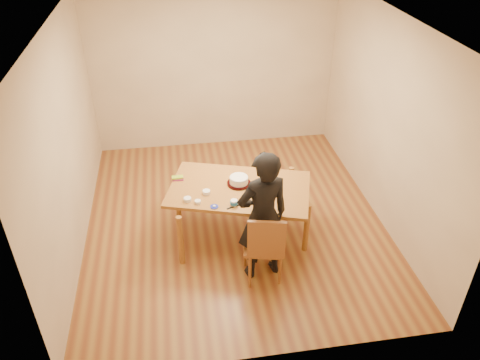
{
  "coord_description": "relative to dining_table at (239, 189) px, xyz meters",
  "views": [
    {
      "loc": [
        -0.72,
        -5.11,
        4.03
      ],
      "look_at": [
        0.02,
        -0.4,
        0.9
      ],
      "focal_mm": 35.0,
      "sensor_mm": 36.0,
      "label": 1
    }
  ],
  "objects": [
    {
      "name": "ramekin_yellow",
      "position": [
        -0.42,
        -0.06,
        0.04
      ],
      "size": [
        0.09,
        0.09,
        0.04
      ],
      "primitive_type": "cylinder",
      "color": "white",
      "rests_on": "dining_table"
    },
    {
      "name": "frosting_lid",
      "position": [
        -0.35,
        -0.35,
        0.03
      ],
      "size": [
        0.1,
        0.1,
        0.01
      ],
      "primitive_type": "cylinder",
      "color": "#171F97",
      "rests_on": "dining_table"
    },
    {
      "name": "ramekin_green",
      "position": [
        -0.54,
        -0.24,
        0.04
      ],
      "size": [
        0.07,
        0.07,
        0.04
      ],
      "primitive_type": "cylinder",
      "color": "white",
      "rests_on": "dining_table"
    },
    {
      "name": "cake",
      "position": [
        0.01,
        0.08,
        0.08
      ],
      "size": [
        0.23,
        0.23,
        0.07
      ],
      "primitive_type": "cylinder",
      "color": "white",
      "rests_on": "cake_plate"
    },
    {
      "name": "dining_chair",
      "position": [
        0.15,
        -0.77,
        -0.28
      ],
      "size": [
        0.49,
        0.49,
        0.04
      ],
      "primitive_type": "cube",
      "rotation": [
        0.0,
        0.0,
        -0.22
      ],
      "color": "brown",
      "rests_on": "floor"
    },
    {
      "name": "cake_plate",
      "position": [
        0.01,
        0.08,
        0.03
      ],
      "size": [
        0.3,
        0.3,
        0.02
      ],
      "primitive_type": "cylinder",
      "color": "#AB0B16",
      "rests_on": "dining_table"
    },
    {
      "name": "candy_box_green",
      "position": [
        -0.75,
        0.31,
        0.05
      ],
      "size": [
        0.15,
        0.08,
        0.02
      ],
      "primitive_type": "cube",
      "rotation": [
        0.0,
        0.0,
        0.03
      ],
      "color": "green",
      "rests_on": "candy_box_pink"
    },
    {
      "name": "spatula",
      "position": [
        -0.13,
        -0.39,
        0.03
      ],
      "size": [
        0.17,
        0.07,
        0.01
      ],
      "primitive_type": "cube",
      "rotation": [
        0.0,
        0.0,
        0.33
      ],
      "color": "black",
      "rests_on": "dining_table"
    },
    {
      "name": "candy_box_pink",
      "position": [
        -0.75,
        0.31,
        0.03
      ],
      "size": [
        0.14,
        0.08,
        0.02
      ],
      "primitive_type": "cube",
      "rotation": [
        0.0,
        0.0,
        -0.07
      ],
      "color": "#D23179",
      "rests_on": "dining_table"
    },
    {
      "name": "frosting_dome",
      "position": [
        0.01,
        0.08,
        0.13
      ],
      "size": [
        0.23,
        0.23,
        0.03
      ],
      "primitive_type": "ellipsoid",
      "color": "white",
      "rests_on": "cake"
    },
    {
      "name": "person",
      "position": [
        0.15,
        -0.73,
        0.1
      ],
      "size": [
        0.67,
        0.51,
        1.66
      ],
      "primitive_type": "imported",
      "rotation": [
        0.0,
        0.0,
        3.34
      ],
      "color": "black",
      "rests_on": "floor"
    },
    {
      "name": "ramekin_multi",
      "position": [
        -0.66,
        -0.18,
        0.04
      ],
      "size": [
        0.09,
        0.09,
        0.04
      ],
      "primitive_type": "cylinder",
      "color": "white",
      "rests_on": "dining_table"
    },
    {
      "name": "room_shell",
      "position": [
        -0.02,
        0.69,
        0.62
      ],
      "size": [
        4.0,
        4.5,
        2.7
      ],
      "color": "brown",
      "rests_on": "ground"
    },
    {
      "name": "dining_table",
      "position": [
        0.0,
        0.0,
        0.0
      ],
      "size": [
        1.96,
        1.49,
        0.04
      ],
      "primitive_type": "cube",
      "rotation": [
        0.0,
        0.0,
        -0.3
      ],
      "color": "brown",
      "rests_on": "floor"
    },
    {
      "name": "frosting_dollop",
      "position": [
        -0.35,
        -0.35,
        0.04
      ],
      "size": [
        0.04,
        0.04,
        0.02
      ],
      "primitive_type": "ellipsoid",
      "color": "white",
      "rests_on": "frosting_lid"
    },
    {
      "name": "frosting_tub",
      "position": [
        -0.12,
        -0.35,
        0.06
      ],
      "size": [
        0.08,
        0.08,
        0.07
      ],
      "primitive_type": "cylinder",
      "color": "white",
      "rests_on": "dining_table"
    }
  ]
}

